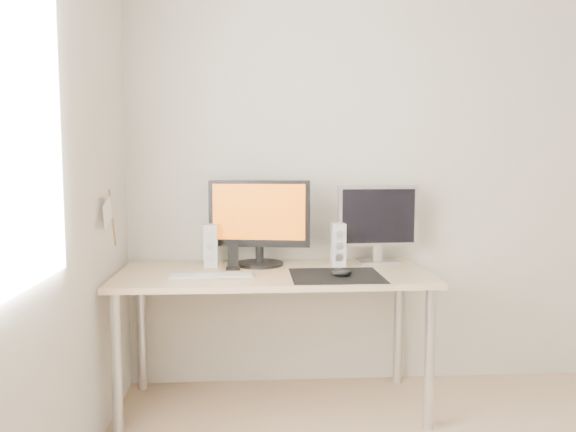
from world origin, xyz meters
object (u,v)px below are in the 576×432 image
desk (273,286)px  main_monitor (259,219)px  speaker_right (338,245)px  keyboard (211,276)px  mouse (341,273)px  phone_dock (233,262)px  second_monitor (378,220)px  speaker_left (211,246)px

desk → main_monitor: 0.38m
speaker_right → keyboard: bearing=-157.2°
mouse → phone_dock: 0.58m
main_monitor → second_monitor: (0.66, 0.04, -0.01)m
desk → main_monitor: bearing=112.3°
mouse → second_monitor: size_ratio=0.23×
desk → second_monitor: 0.70m
speaker_right → phone_dock: bearing=-172.3°
second_monitor → speaker_left: (-0.92, -0.06, -0.13)m
phone_dock → main_monitor: bearing=36.7°
speaker_left → phone_dock: 0.17m
speaker_left → speaker_right: size_ratio=1.00×
desk → speaker_left: size_ratio=6.92×
mouse → phone_dock: size_ratio=0.77×
mouse → keyboard: (-0.64, 0.02, -0.01)m
speaker_left → keyboard: size_ratio=0.54×
main_monitor → phone_dock: (-0.14, -0.10, -0.21)m
mouse → second_monitor: (0.26, 0.38, 0.22)m
desk → main_monitor: size_ratio=2.91×
second_monitor → phone_dock: second_monitor is taller
speaker_left → speaker_right: bearing=-0.7°
desk → speaker_left: bearing=155.7°
main_monitor → speaker_right: 0.45m
main_monitor → keyboard: bearing=-127.8°
speaker_left → keyboard: bearing=-85.8°
second_monitor → phone_dock: 0.84m
phone_dock → speaker_left: bearing=144.9°
second_monitor → speaker_right: bearing=-163.2°
mouse → speaker_left: bearing=154.5°
mouse → second_monitor: 0.51m
speaker_left → mouse: bearing=-25.5°
desk → speaker_left: speaker_left is taller
speaker_right → phone_dock: 0.58m
speaker_right → keyboard: 0.73m
mouse → main_monitor: size_ratio=0.18×
main_monitor → speaker_left: (-0.26, -0.02, -0.14)m
keyboard → phone_dock: 0.23m
desk → speaker_right: size_ratio=6.92×
keyboard → main_monitor: bearing=52.2°
phone_dock → keyboard: bearing=-115.9°
desk → second_monitor: bearing=19.6°
desk → speaker_right: (0.36, 0.14, 0.19)m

